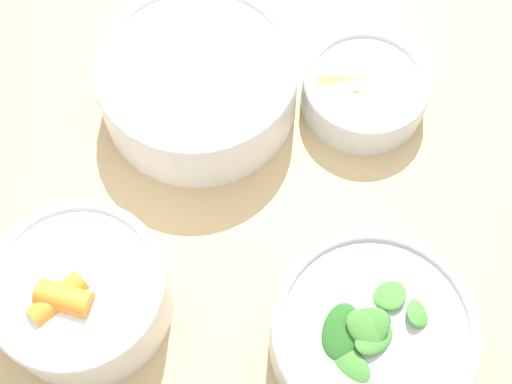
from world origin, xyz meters
The scene contains 5 objects.
dining_table centered at (0.00, 0.00, 0.61)m, with size 1.17×0.77×0.72m.
bowl_carrots centered at (-0.02, 0.16, 0.76)m, with size 0.15×0.15×0.08m.
bowl_greens centered at (-0.10, -0.07, 0.76)m, with size 0.17×0.17×0.07m.
bowl_beans_hotdog centered at (0.17, 0.03, 0.76)m, with size 0.20×0.20×0.07m.
bowl_cookies centered at (0.15, -0.13, 0.75)m, with size 0.13×0.13×0.04m.
Camera 1 is at (-0.23, 0.05, 1.35)m, focal length 50.00 mm.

